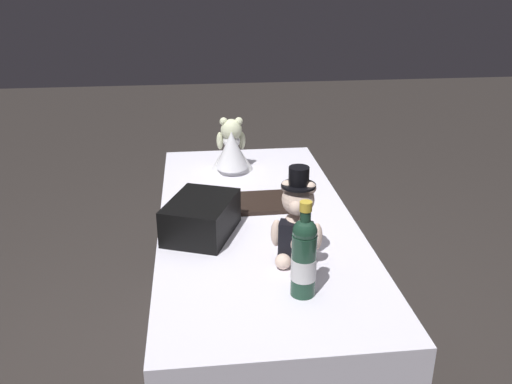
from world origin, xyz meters
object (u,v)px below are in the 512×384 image
object	(u,v)px
champagne_bottle	(304,256)
guestbook	(266,202)
signing_pen	(295,231)
gift_case_black	(201,217)
teddy_bear_bride	(232,149)
teddy_bear_groom	(297,225)

from	to	relation	value
champagne_bottle	guestbook	distance (m)	0.64
signing_pen	gift_case_black	size ratio (longest dim) A/B	0.40
gift_case_black	signing_pen	bearing A→B (deg)	85.60
teddy_bear_bride	signing_pen	world-z (taller)	teddy_bear_bride
teddy_bear_groom	teddy_bear_bride	distance (m)	0.84
teddy_bear_groom	gift_case_black	world-z (taller)	teddy_bear_groom
champagne_bottle	teddy_bear_bride	bearing A→B (deg)	-173.13
guestbook	gift_case_black	bearing A→B (deg)	-49.51
teddy_bear_groom	guestbook	world-z (taller)	teddy_bear_groom
signing_pen	teddy_bear_groom	bearing A→B (deg)	-9.27
champagne_bottle	gift_case_black	distance (m)	0.49
champagne_bottle	signing_pen	world-z (taller)	champagne_bottle
champagne_bottle	signing_pen	xyz separation A→B (m)	(-0.38, 0.05, -0.12)
signing_pen	guestbook	distance (m)	0.26
teddy_bear_bride	gift_case_black	bearing A→B (deg)	-13.81
teddy_bear_bride	guestbook	size ratio (longest dim) A/B	0.85
guestbook	teddy_bear_groom	bearing A→B (deg)	3.63
teddy_bear_bride	guestbook	bearing A→B (deg)	14.62
gift_case_black	guestbook	xyz separation A→B (m)	(-0.22, 0.25, -0.05)
teddy_bear_bride	guestbook	world-z (taller)	teddy_bear_bride
signing_pen	gift_case_black	world-z (taller)	gift_case_black
gift_case_black	guestbook	distance (m)	0.34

